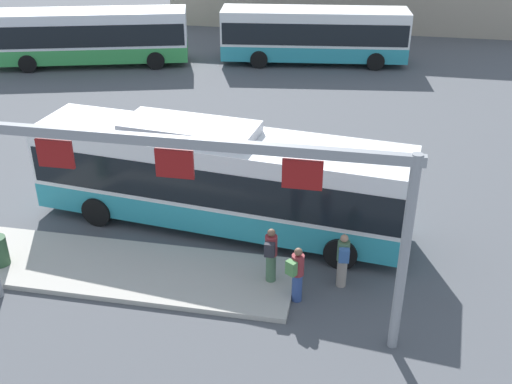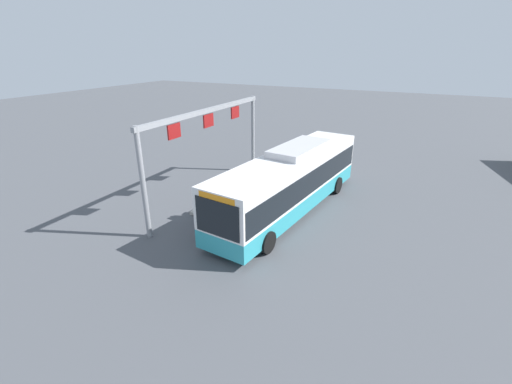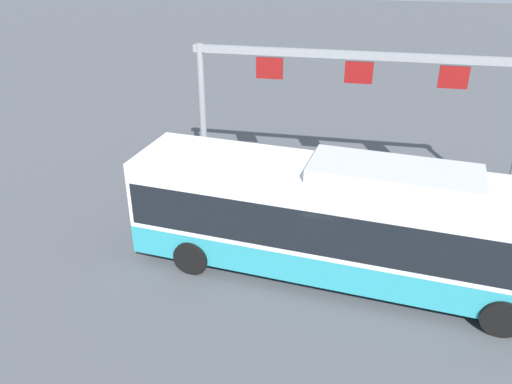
{
  "view_description": "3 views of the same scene",
  "coord_description": "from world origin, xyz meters",
  "views": [
    {
      "loc": [
        4.41,
        -16.87,
        10.59
      ],
      "look_at": [
        1.4,
        -1.04,
        1.9
      ],
      "focal_mm": 43.46,
      "sensor_mm": 36.0,
      "label": 1
    },
    {
      "loc": [
        16.12,
        6.09,
        8.19
      ],
      "look_at": [
        1.81,
        -1.1,
        1.56
      ],
      "focal_mm": 24.57,
      "sensor_mm": 36.0,
      "label": 2
    },
    {
      "loc": [
        0.13,
        12.24,
        8.78
      ],
      "look_at": [
        2.94,
        -1.55,
        1.54
      ],
      "focal_mm": 36.8,
      "sensor_mm": 36.0,
      "label": 3
    }
  ],
  "objects": [
    {
      "name": "ground_plane",
      "position": [
        0.0,
        0.0,
        0.0
      ],
      "size": [
        120.0,
        120.0,
        0.0
      ],
      "primitive_type": "plane",
      "color": "#4C4F54"
    },
    {
      "name": "platform_sign_gantry",
      "position": [
        0.23,
        -4.8,
        3.84
      ],
      "size": [
        11.0,
        0.24,
        5.2
      ],
      "color": "gray",
      "rests_on": "ground"
    },
    {
      "name": "person_waiting_mid",
      "position": [
        2.17,
        -2.94,
        1.05
      ],
      "size": [
        0.34,
        0.52,
        1.67
      ],
      "rotation": [
        0.0,
        0.0,
        1.57
      ],
      "color": "#476B4C",
      "rests_on": "platform_curb"
    },
    {
      "name": "platform_curb",
      "position": [
        -2.16,
        -3.12,
        0.08
      ],
      "size": [
        10.0,
        2.8,
        0.16
      ],
      "primitive_type": "cube",
      "color": "#B2ADA3",
      "rests_on": "ground"
    },
    {
      "name": "bus_main",
      "position": [
        -0.01,
        0.0,
        1.81
      ],
      "size": [
        12.22,
        3.9,
        3.46
      ],
      "rotation": [
        0.0,
        0.0,
        -0.12
      ],
      "color": "teal",
      "rests_on": "ground"
    },
    {
      "name": "person_boarding",
      "position": [
        4.12,
        -2.6,
        0.89
      ],
      "size": [
        0.38,
        0.55,
        1.67
      ],
      "rotation": [
        0.0,
        0.0,
        1.69
      ],
      "color": "gray",
      "rests_on": "ground"
    },
    {
      "name": "trash_bin",
      "position": [
        -5.69,
        -3.6,
        0.61
      ],
      "size": [
        0.52,
        0.52,
        0.9
      ],
      "primitive_type": "cylinder",
      "color": "#2D5133",
      "rests_on": "platform_curb"
    },
    {
      "name": "person_waiting_near",
      "position": [
        2.96,
        -3.48,
        0.89
      ],
      "size": [
        0.55,
        0.6,
        1.67
      ],
      "rotation": [
        0.0,
        0.0,
        0.98
      ],
      "color": "#334C8C",
      "rests_on": "ground"
    }
  ]
}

